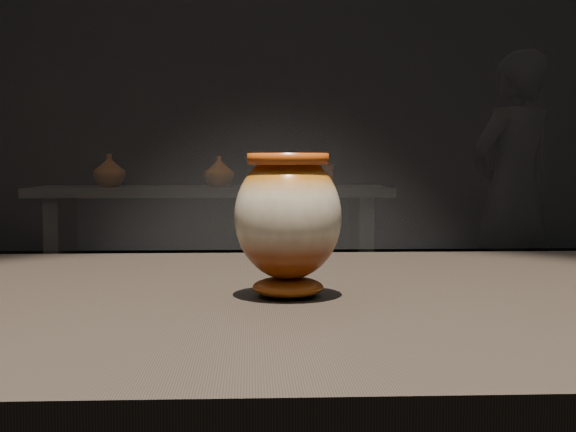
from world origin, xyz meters
The scene contains 6 objects.
main_vase centered at (0.06, -0.02, 0.99)m, with size 0.13×0.13×0.16m.
back_shelf centered at (-0.20, 3.66, 0.64)m, with size 2.00×0.60×0.90m.
back_vase_left centered at (-0.77, 3.66, 0.99)m, with size 0.18×0.18×0.18m, color #9A3E16.
back_vase_mid centered at (-0.16, 3.62, 0.99)m, with size 0.17×0.17×0.17m, color #6E2A09.
back_vase_right centered at (0.47, 3.71, 0.96)m, with size 0.07×0.07×0.12m, color #9A3E16.
visitor centered at (1.62, 3.91, 0.85)m, with size 0.62×0.41×1.71m, color black.
Camera 1 is at (0.02, -0.90, 1.05)m, focal length 50.00 mm.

